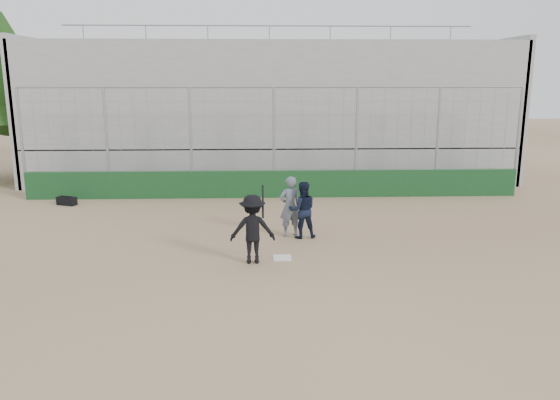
{
  "coord_description": "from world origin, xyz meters",
  "views": [
    {
      "loc": [
        -0.55,
        -12.74,
        4.34
      ],
      "look_at": [
        0.0,
        1.4,
        1.15
      ],
      "focal_mm": 35.0,
      "sensor_mm": 36.0,
      "label": 1
    }
  ],
  "objects_px": {
    "catcher_crouched": "(302,219)",
    "umpire": "(290,209)",
    "equipment_bag": "(67,201)",
    "batter_at_plate": "(253,229)"
  },
  "relations": [
    {
      "from": "equipment_bag",
      "to": "catcher_crouched",
      "type": "bearing_deg",
      "value": -28.61
    },
    {
      "from": "batter_at_plate",
      "to": "catcher_crouched",
      "type": "bearing_deg",
      "value": 55.85
    },
    {
      "from": "catcher_crouched",
      "to": "umpire",
      "type": "bearing_deg",
      "value": 147.53
    },
    {
      "from": "equipment_bag",
      "to": "batter_at_plate",
      "type": "bearing_deg",
      "value": -43.86
    },
    {
      "from": "catcher_crouched",
      "to": "umpire",
      "type": "xyz_separation_m",
      "value": [
        -0.33,
        0.21,
        0.23
      ]
    },
    {
      "from": "umpire",
      "to": "equipment_bag",
      "type": "bearing_deg",
      "value": -46.22
    },
    {
      "from": "catcher_crouched",
      "to": "umpire",
      "type": "distance_m",
      "value": 0.45
    },
    {
      "from": "umpire",
      "to": "catcher_crouched",
      "type": "bearing_deg",
      "value": 129.75
    },
    {
      "from": "umpire",
      "to": "equipment_bag",
      "type": "relative_size",
      "value": 2.08
    },
    {
      "from": "catcher_crouched",
      "to": "umpire",
      "type": "relative_size",
      "value": 0.71
    }
  ]
}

